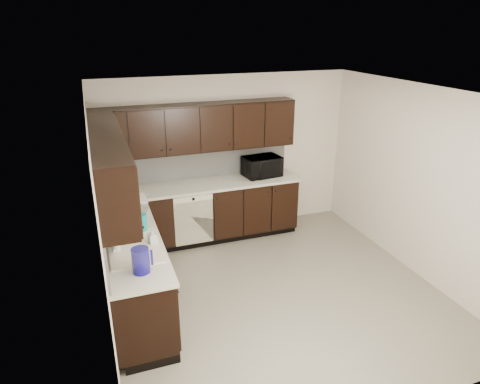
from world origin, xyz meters
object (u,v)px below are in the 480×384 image
sink (135,254)px  storage_bin (128,206)px  toaster_oven (115,187)px  microwave (262,166)px  blue_pitcher (141,261)px

sink → storage_bin: sink is taller
toaster_oven → sink: bearing=-66.6°
sink → storage_bin: size_ratio=1.86×
storage_bin → sink: bearing=-92.4°
microwave → storage_bin: microwave is taller
sink → storage_bin: (0.04, 1.00, 0.15)m
sink → toaster_oven: sink is taller
microwave → toaster_oven: microwave is taller
sink → blue_pitcher: (0.01, -0.49, 0.19)m
microwave → toaster_oven: bearing=173.9°
sink → microwave: microwave is taller
storage_bin → toaster_oven: bearing=98.9°
microwave → storage_bin: bearing=-167.9°
sink → microwave: size_ratio=1.44×
storage_bin → blue_pitcher: size_ratio=1.72×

